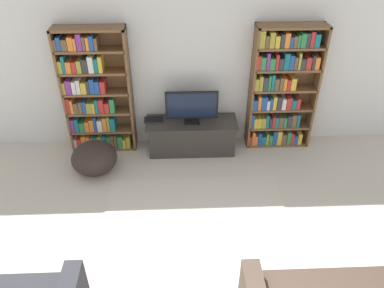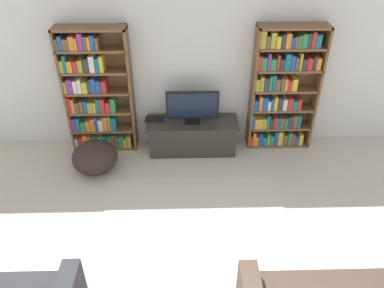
% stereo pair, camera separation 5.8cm
% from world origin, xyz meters
% --- Properties ---
extents(wall_back, '(8.80, 0.06, 2.60)m').
position_xyz_m(wall_back, '(0.00, 4.23, 1.30)').
color(wall_back, silver).
rests_on(wall_back, ground_plane).
extents(bookshelf_left, '(1.05, 0.30, 2.03)m').
position_xyz_m(bookshelf_left, '(-1.48, 4.05, 0.96)').
color(bookshelf_left, brown).
rests_on(bookshelf_left, ground_plane).
extents(bookshelf_right, '(1.05, 0.30, 2.03)m').
position_xyz_m(bookshelf_right, '(1.46, 4.05, 1.01)').
color(bookshelf_right, brown).
rests_on(bookshelf_right, ground_plane).
extents(tv_stand, '(1.47, 0.55, 0.53)m').
position_xyz_m(tv_stand, '(0.04, 3.89, 0.27)').
color(tv_stand, '#332D28').
rests_on(tv_stand, ground_plane).
extents(television, '(0.83, 0.16, 0.54)m').
position_xyz_m(television, '(0.04, 3.88, 0.82)').
color(television, black).
rests_on(television, tv_stand).
extents(laptop, '(0.31, 0.20, 0.03)m').
position_xyz_m(laptop, '(-0.57, 3.96, 0.55)').
color(laptop, '#28282D').
rests_on(laptop, tv_stand).
extents(area_rug, '(2.46, 1.92, 0.02)m').
position_xyz_m(area_rug, '(0.03, 2.15, 0.01)').
color(area_rug, beige).
rests_on(area_rug, ground_plane).
extents(beanbag_ottoman, '(0.69, 0.69, 0.48)m').
position_xyz_m(beanbag_ottoman, '(-1.47, 3.38, 0.24)').
color(beanbag_ottoman, '#2D231E').
rests_on(beanbag_ottoman, ground_plane).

